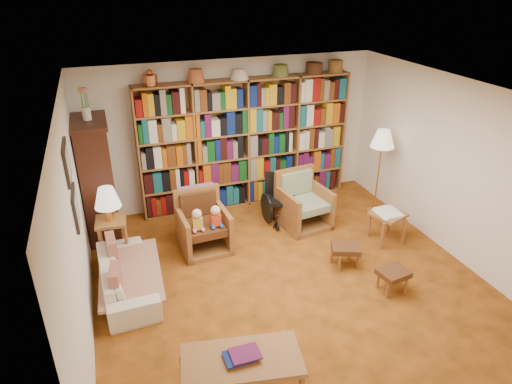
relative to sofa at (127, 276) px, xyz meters
name	(u,v)px	position (x,y,z in m)	size (l,w,h in m)	color
floor	(286,277)	(2.05, -0.42, -0.23)	(5.00, 5.00, 0.00)	#AA541A
ceiling	(293,95)	(2.05, -0.42, 2.27)	(5.00, 5.00, 0.00)	white
wall_back	(232,134)	(2.05, 2.08, 1.02)	(5.00, 5.00, 0.00)	white
wall_front	(415,330)	(2.05, -2.92, 1.02)	(5.00, 5.00, 0.00)	white
wall_left	(75,228)	(-0.45, -0.42, 1.02)	(5.00, 5.00, 0.00)	white
wall_right	(454,169)	(4.55, -0.42, 1.02)	(5.00, 5.00, 0.00)	white
bookshelf	(246,140)	(2.25, 1.91, 0.94)	(3.60, 0.30, 2.42)	#A05E31
curio_cabinet	(97,178)	(-0.20, 1.58, 0.73)	(0.50, 0.95, 2.40)	#3C1A10
framed_pictures	(72,185)	(-0.43, -0.12, 1.40)	(0.03, 0.52, 0.97)	black
sofa	(127,276)	(0.00, 0.00, 0.00)	(0.61, 1.56, 0.46)	beige
sofa_throw	(130,270)	(0.05, 0.00, 0.07)	(0.76, 1.42, 0.04)	beige
cushion_left	(112,249)	(-0.13, 0.35, 0.22)	(0.12, 0.37, 0.37)	maroon
cushion_right	(116,279)	(-0.13, -0.35, 0.22)	(0.11, 0.36, 0.36)	maroon
side_table_lamp	(112,230)	(-0.10, 0.81, 0.24)	(0.44, 0.44, 0.64)	#A05E31
table_lamp	(107,199)	(-0.10, 0.81, 0.74)	(0.36, 0.36, 0.49)	gold
armchair_leather	(202,224)	(1.17, 0.74, 0.14)	(0.74, 0.78, 0.89)	#A05E31
armchair_sage	(302,204)	(2.85, 0.90, 0.11)	(0.82, 0.84, 0.89)	#A05E31
wheelchair	(279,200)	(2.55, 1.10, 0.14)	(0.51, 0.65, 0.82)	black
floor_lamp	(382,142)	(4.20, 0.83, 1.04)	(0.39, 0.39, 1.47)	gold
side_table_papers	(388,218)	(3.85, -0.04, 0.17)	(0.57, 0.57, 0.50)	#A05E31
footstool_a	(346,249)	(2.93, -0.42, 0.04)	(0.48, 0.45, 0.33)	#542716
footstool_b	(393,274)	(3.23, -1.13, 0.02)	(0.41, 0.36, 0.31)	#542716
coffee_table	(242,363)	(0.91, -2.03, 0.19)	(1.22, 0.75, 0.53)	#A05E31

